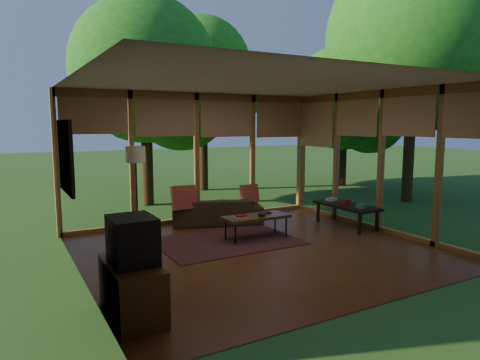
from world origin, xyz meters
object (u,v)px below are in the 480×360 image
media_cabinet (132,290)px  side_console (347,206)px  sofa (217,211)px  coffee_table (256,217)px  floor_lamp (136,159)px  television (132,240)px

media_cabinet → side_console: size_ratio=0.71×
sofa → coffee_table: (0.11, -1.37, 0.12)m
floor_lamp → side_console: floor_lamp is taller
sofa → media_cabinet: (-2.69, -3.41, 0.03)m
side_console → sofa: bearing=145.7°
sofa → floor_lamp: floor_lamp is taller
coffee_table → television: bearing=-143.8°
media_cabinet → floor_lamp: (1.04, 3.44, 1.11)m
television → side_console: television is taller
sofa → side_console: 2.64m
floor_lamp → television: bearing=-106.5°
sofa → television: 4.37m
television → side_console: bearing=21.7°
floor_lamp → side_console: (3.83, -1.51, -1.00)m
floor_lamp → side_console: bearing=-21.5°
sofa → media_cabinet: 4.35m
floor_lamp → coffee_table: floor_lamp is taller
sofa → side_console: sofa is taller
television → media_cabinet: bearing=180.0°
side_console → television: bearing=-158.3°
coffee_table → side_console: (2.06, -0.11, 0.02)m
sofa → floor_lamp: (-1.66, 0.03, 1.14)m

